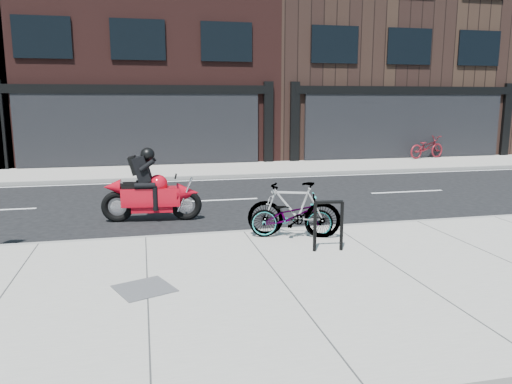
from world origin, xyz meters
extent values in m
plane|color=black|center=(0.00, 0.00, 0.00)|extent=(120.00, 120.00, 0.00)
cube|color=gray|center=(0.00, -5.00, 0.07)|extent=(60.00, 6.00, 0.13)
cube|color=gray|center=(0.00, 7.75, 0.07)|extent=(60.00, 3.50, 0.13)
cube|color=black|center=(-2.00, 14.50, 7.25)|extent=(12.00, 10.00, 14.50)
cube|color=black|center=(10.00, 14.50, 6.25)|extent=(12.00, 10.00, 12.50)
cylinder|color=black|center=(0.98, -3.61, 0.58)|extent=(0.06, 0.06, 0.90)
cylinder|color=black|center=(1.47, -3.66, 0.58)|extent=(0.06, 0.06, 0.90)
cylinder|color=black|center=(1.23, -3.63, 1.03)|extent=(0.50, 0.11, 0.06)
imported|color=gray|center=(0.85, -2.60, 0.56)|extent=(1.74, 0.93, 0.87)
imported|color=gray|center=(0.89, -2.60, 0.69)|extent=(1.92, 1.13, 1.11)
torus|color=black|center=(-1.03, -0.15, 0.36)|extent=(0.76, 0.23, 0.74)
torus|color=black|center=(-2.62, 0.01, 0.36)|extent=(0.76, 0.23, 0.74)
cube|color=#AF0816|center=(-1.84, -0.07, 0.59)|extent=(1.39, 0.56, 0.43)
cone|color=#AF0816|center=(-0.99, -0.15, 0.65)|extent=(0.55, 0.54, 0.50)
sphere|color=#AF0816|center=(-1.67, -0.09, 0.88)|extent=(0.45, 0.45, 0.45)
cube|color=black|center=(-2.18, -0.04, 0.86)|extent=(0.65, 0.38, 0.14)
cylinder|color=silver|center=(-2.44, 0.19, 0.34)|extent=(0.63, 0.16, 0.10)
cube|color=black|center=(-2.02, -0.05, 1.24)|extent=(0.48, 0.45, 0.66)
cube|color=black|center=(-2.20, -0.03, 1.33)|extent=(0.30, 0.36, 0.45)
sphere|color=black|center=(-1.88, -0.06, 1.58)|extent=(0.33, 0.33, 0.33)
imported|color=maroon|center=(10.92, 9.00, 0.65)|extent=(2.09, 1.17, 1.04)
cube|color=#49494B|center=(-2.05, -4.80, 0.14)|extent=(0.98, 0.98, 0.02)
camera|label=1|loc=(-1.98, -11.85, 2.84)|focal=35.00mm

